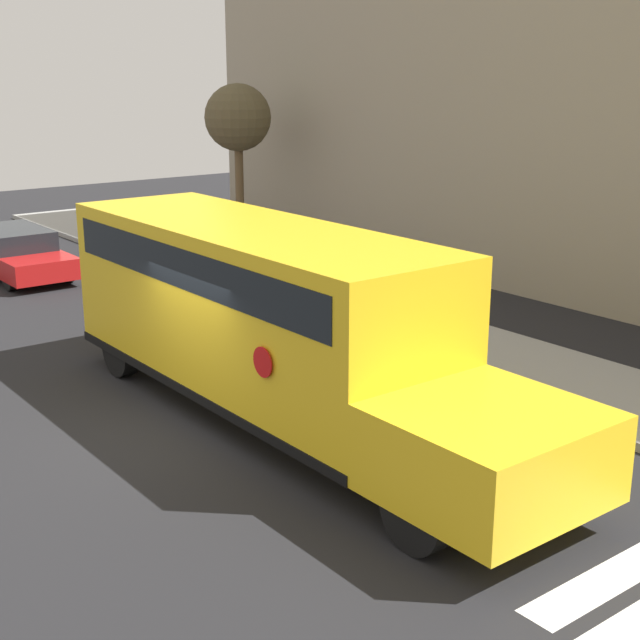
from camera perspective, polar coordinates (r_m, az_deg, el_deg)
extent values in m
plane|color=black|center=(14.46, -8.91, -6.95)|extent=(60.00, 60.00, 0.00)
cube|color=#9E9E99|center=(18.23, 9.23, -1.85)|extent=(44.00, 3.00, 0.15)
cube|color=white|center=(11.17, 18.86, -14.93)|extent=(0.50, 3.20, 0.01)
cube|color=yellow|center=(14.72, -4.39, 0.94)|extent=(8.07, 2.50, 2.66)
cube|color=yellow|center=(11.22, 10.74, -8.35)|extent=(2.39, 2.50, 1.13)
cube|color=black|center=(15.09, -4.29, -3.64)|extent=(8.07, 2.54, 0.16)
cube|color=black|center=(14.54, -4.46, 3.92)|extent=(7.42, 2.53, 0.64)
cylinder|color=red|center=(12.31, -3.70, -2.71)|extent=(0.44, 0.02, 0.44)
cylinder|color=black|center=(12.26, 13.61, -8.99)|extent=(1.00, 0.30, 1.00)
cylinder|color=black|center=(10.81, 6.20, -12.17)|extent=(1.00, 0.30, 1.00)
cylinder|color=black|center=(17.94, -6.42, -0.61)|extent=(1.00, 0.30, 1.00)
cylinder|color=black|center=(16.97, -12.65, -1.87)|extent=(1.00, 0.30, 1.00)
cube|color=red|center=(25.92, -18.80, 3.77)|extent=(4.74, 1.77, 0.55)
cube|color=#1E2328|center=(26.09, -19.11, 5.01)|extent=(2.66, 1.63, 0.52)
cylinder|color=black|center=(24.78, -15.89, 3.06)|extent=(0.64, 0.22, 0.64)
cylinder|color=black|center=(24.27, -19.22, 2.52)|extent=(0.64, 0.22, 0.64)
cylinder|color=black|center=(27.65, -18.36, 4.15)|extent=(0.64, 0.22, 0.64)
cylinder|color=brown|center=(28.44, -5.16, 8.07)|extent=(0.26, 0.26, 3.45)
sphere|color=brown|center=(28.22, -5.28, 12.79)|extent=(2.06, 2.06, 2.06)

